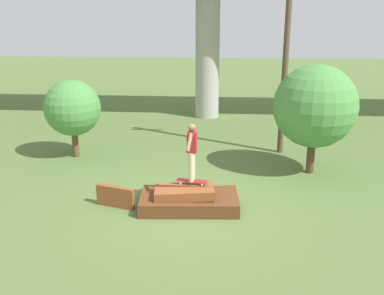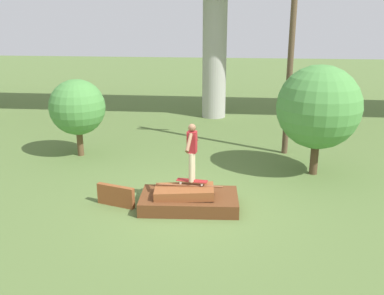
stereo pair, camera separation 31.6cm
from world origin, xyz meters
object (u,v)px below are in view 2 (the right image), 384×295
tree_behind_left (319,107)px  skateboard (192,181)px  tree_behind_right (77,107)px  skater (192,149)px  utility_pole (292,44)px

tree_behind_left → skateboard: bearing=-141.6°
tree_behind_right → tree_behind_left: bearing=-7.3°
tree_behind_right → skater: bearing=-40.9°
skater → utility_pole: 5.90m
utility_pole → skateboard: bearing=-120.2°
skateboard → utility_pole: utility_pole is taller
skater → tree_behind_right: 5.64m
skateboard → tree_behind_right: size_ratio=0.30×
skater → tree_behind_left: bearing=38.4°
tree_behind_right → utility_pole: bearing=8.4°
skateboard → skater: size_ratio=0.55×
skateboard → skater: skater is taller
utility_pole → tree_behind_right: (-7.01, -1.03, -2.06)m
utility_pole → tree_behind_right: utility_pole is taller
tree_behind_left → tree_behind_right: tree_behind_left is taller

